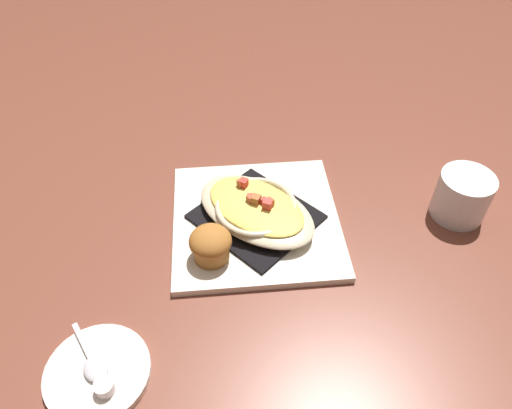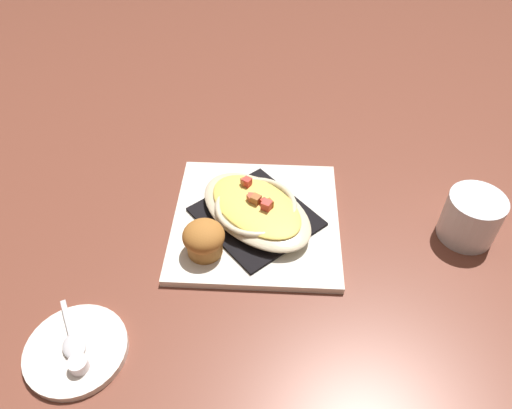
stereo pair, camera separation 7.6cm
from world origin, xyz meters
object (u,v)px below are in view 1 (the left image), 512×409
(spoon, at_px, (95,366))
(creamer_cup_0, at_px, (104,387))
(square_plate, at_px, (256,220))
(muffin, at_px, (211,244))
(gratin_dish, at_px, (256,208))
(creamer_saucer, at_px, (98,373))
(coffee_mug, at_px, (462,197))

(spoon, xyz_separation_m, creamer_cup_0, (0.03, 0.01, 0.00))
(square_plate, bearing_deg, creamer_cup_0, -50.16)
(muffin, bearing_deg, gratin_dish, 122.64)
(muffin, xyz_separation_m, creamer_saucer, (0.13, -0.18, -0.03))
(muffin, height_order, coffee_mug, coffee_mug)
(coffee_mug, relative_size, spoon, 1.15)
(square_plate, relative_size, muffin, 4.22)
(muffin, relative_size, spoon, 0.65)
(muffin, relative_size, creamer_cup_0, 2.59)
(square_plate, bearing_deg, coffee_mug, 76.39)
(coffee_mug, distance_m, spoon, 0.60)
(muffin, height_order, creamer_cup_0, muffin)
(creamer_saucer, height_order, spoon, spoon)
(gratin_dish, bearing_deg, spoon, -55.63)
(square_plate, height_order, spoon, spoon)
(muffin, bearing_deg, coffee_mug, 86.84)
(gratin_dish, relative_size, muffin, 3.87)
(muffin, bearing_deg, creamer_saucer, -53.86)
(creamer_cup_0, bearing_deg, creamer_saucer, -163.34)
(gratin_dish, distance_m, muffin, 0.10)
(square_plate, height_order, gratin_dish, gratin_dish)
(square_plate, height_order, coffee_mug, coffee_mug)
(muffin, bearing_deg, square_plate, 122.61)
(spoon, bearing_deg, coffee_mug, 100.06)
(muffin, xyz_separation_m, spoon, (0.13, -0.18, -0.02))
(muffin, bearing_deg, spoon, -54.81)
(spoon, bearing_deg, muffin, 125.19)
(gratin_dish, distance_m, spoon, 0.32)
(square_plate, xyz_separation_m, muffin, (0.06, -0.09, 0.03))
(creamer_cup_0, bearing_deg, gratin_dish, 129.84)
(gratin_dish, bearing_deg, square_plate, -19.61)
(creamer_saucer, relative_size, spoon, 1.38)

